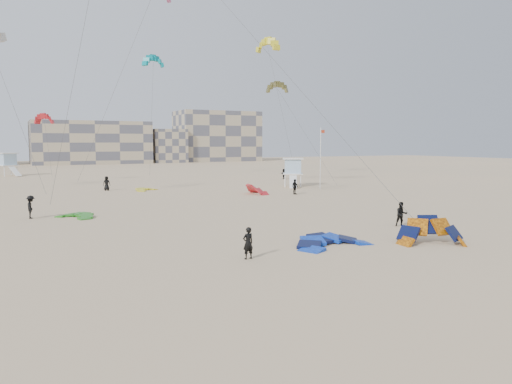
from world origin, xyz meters
name	(u,v)px	position (x,y,z in m)	size (l,w,h in m)	color
ground	(297,269)	(0.00, 0.00, 0.00)	(320.00, 320.00, 0.00)	tan
kite_ground_blue	(332,246)	(4.73, 3.80, 0.00)	(4.47, 4.62, 0.97)	blue
kite_ground_orange	(432,244)	(10.28, 1.44, 0.00)	(4.08, 3.14, 2.63)	orange
kite_ground_green	(76,218)	(-7.28, 22.11, 0.00)	(3.09, 3.26, 0.58)	#338626
kite_ground_red_far	(257,194)	(14.10, 32.10, 0.00)	(3.53, 3.21, 1.87)	red
kite_ground_yellow	(146,191)	(3.47, 42.12, 0.00)	(2.95, 3.08, 0.59)	yellow
kitesurfer_main	(248,243)	(-1.14, 2.97, 0.84)	(0.61, 0.40, 1.68)	black
kitesurfer_b	(401,214)	(13.16, 7.12, 0.88)	(0.86, 0.67, 1.76)	black
kitesurfer_c	(31,207)	(-10.55, 23.20, 0.92)	(1.19, 0.68, 1.84)	black
kitesurfer_d	(295,187)	(17.85, 29.71, 0.89)	(1.05, 0.44, 1.79)	black
kitesurfer_e	(107,183)	(-0.91, 44.41, 0.90)	(0.88, 0.57, 1.80)	black
kitesurfer_f	(284,174)	(28.85, 51.46, 0.86)	(1.59, 0.51, 1.71)	black
kite_fly_olive	(277,88)	(21.17, 40.01, 13.34)	(3.79, 14.53, 13.36)	olive
kite_fly_yellow	(267,46)	(26.93, 53.68, 21.72)	(5.91, 6.72, 22.12)	yellow
kite_fly_teal_b	(153,62)	(10.47, 63.02, 19.31)	(5.20, 9.85, 19.58)	#02879D
kite_fly_red	(44,120)	(-6.83, 59.88, 9.35)	(4.10, 4.72, 9.51)	red
lifeguard_tower_near	(293,172)	(22.89, 38.58, 1.94)	(3.78, 5.89, 3.92)	white
lifeguard_tower_far	(8,164)	(-11.86, 80.90, 2.08)	(3.93, 6.26, 4.19)	white
flagpole	(321,157)	(24.43, 34.20, 4.17)	(0.65, 0.10, 7.94)	white
condo_mid	(91,143)	(10.00, 130.00, 6.00)	(32.00, 16.00, 12.00)	tan
condo_east	(217,136)	(50.00, 132.00, 8.00)	(26.00, 14.00, 16.00)	tan
condo_fill_right	(167,146)	(32.00, 128.00, 5.00)	(10.00, 10.00, 10.00)	tan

